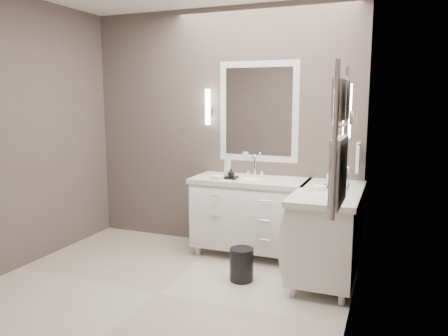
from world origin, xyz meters
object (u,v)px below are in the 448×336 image
at_px(vanity_right, 328,228).
at_px(towel_ladder, 340,147).
at_px(vanity_back, 250,211).
at_px(waste_bin, 242,264).

relative_size(vanity_right, towel_ladder, 1.38).
bearing_deg(vanity_right, vanity_back, 159.62).
distance_m(vanity_back, waste_bin, 0.78).
bearing_deg(towel_ladder, vanity_back, 124.10).
xyz_separation_m(vanity_back, waste_bin, (0.15, -0.69, -0.33)).
bearing_deg(vanity_back, waste_bin, -78.16).
bearing_deg(towel_ladder, waste_bin, 135.71).
xyz_separation_m(vanity_back, towel_ladder, (1.10, -1.63, 0.91)).
distance_m(vanity_right, towel_ladder, 1.60).
bearing_deg(vanity_back, towel_ladder, -55.90).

